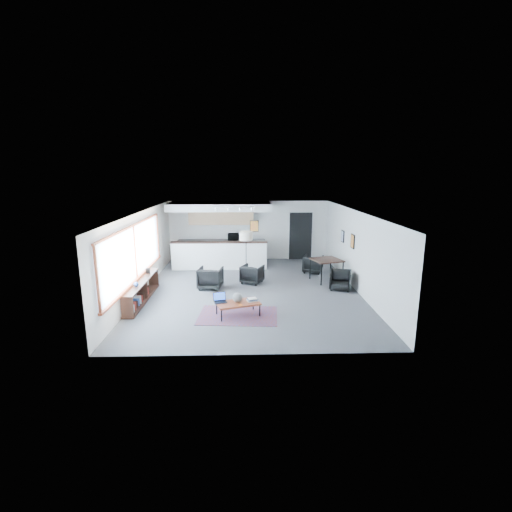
{
  "coord_description": "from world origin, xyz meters",
  "views": [
    {
      "loc": [
        -0.16,
        -11.8,
        3.84
      ],
      "look_at": [
        0.2,
        0.4,
        1.06
      ],
      "focal_mm": 26.0,
      "sensor_mm": 36.0,
      "label": 1
    }
  ],
  "objects_px": {
    "coffee_table": "(238,303)",
    "floor_lamp": "(246,238)",
    "ceramic_pot": "(238,298)",
    "armchair_left": "(210,277)",
    "book_stack": "(252,300)",
    "dining_chair_near": "(340,281)",
    "dining_table": "(327,261)",
    "dining_chair_far": "(313,265)",
    "laptop": "(220,299)",
    "armchair_right": "(252,273)",
    "microwave": "(234,236)"
  },
  "relations": [
    {
      "from": "armchair_left",
      "to": "microwave",
      "type": "relative_size",
      "value": 1.51
    },
    {
      "from": "coffee_table",
      "to": "floor_lamp",
      "type": "bearing_deg",
      "value": 68.44
    },
    {
      "from": "microwave",
      "to": "dining_chair_far",
      "type": "bearing_deg",
      "value": -34.42
    },
    {
      "from": "laptop",
      "to": "book_stack",
      "type": "height_order",
      "value": "laptop"
    },
    {
      "from": "ceramic_pot",
      "to": "dining_chair_far",
      "type": "bearing_deg",
      "value": 56.83
    },
    {
      "from": "coffee_table",
      "to": "laptop",
      "type": "xyz_separation_m",
      "value": [
        -0.49,
        0.08,
        0.1
      ]
    },
    {
      "from": "coffee_table",
      "to": "armchair_left",
      "type": "xyz_separation_m",
      "value": [
        -0.97,
        2.47,
        0.04
      ]
    },
    {
      "from": "ceramic_pot",
      "to": "armchair_left",
      "type": "height_order",
      "value": "armchair_left"
    },
    {
      "from": "laptop",
      "to": "armchair_left",
      "type": "height_order",
      "value": "armchair_left"
    },
    {
      "from": "laptop",
      "to": "dining_chair_far",
      "type": "distance_m",
      "value": 5.46
    },
    {
      "from": "book_stack",
      "to": "armchair_left",
      "type": "distance_m",
      "value": 2.73
    },
    {
      "from": "coffee_table",
      "to": "laptop",
      "type": "bearing_deg",
      "value": 152.16
    },
    {
      "from": "book_stack",
      "to": "armchair_right",
      "type": "height_order",
      "value": "armchair_right"
    },
    {
      "from": "ceramic_pot",
      "to": "floor_lamp",
      "type": "distance_m",
      "value": 4.04
    },
    {
      "from": "coffee_table",
      "to": "ceramic_pot",
      "type": "bearing_deg",
      "value": 89.86
    },
    {
      "from": "laptop",
      "to": "armchair_right",
      "type": "xyz_separation_m",
      "value": [
        0.94,
        2.97,
        -0.09
      ]
    },
    {
      "from": "armchair_left",
      "to": "ceramic_pot",
      "type": "bearing_deg",
      "value": 120.03
    },
    {
      "from": "book_stack",
      "to": "dining_chair_near",
      "type": "distance_m",
      "value": 3.65
    },
    {
      "from": "laptop",
      "to": "ceramic_pot",
      "type": "xyz_separation_m",
      "value": [
        0.49,
        -0.06,
        0.06
      ]
    },
    {
      "from": "dining_chair_near",
      "to": "dining_chair_far",
      "type": "height_order",
      "value": "dining_chair_far"
    },
    {
      "from": "laptop",
      "to": "floor_lamp",
      "type": "distance_m",
      "value": 4.06
    },
    {
      "from": "book_stack",
      "to": "dining_chair_far",
      "type": "distance_m",
      "value": 4.95
    },
    {
      "from": "ceramic_pot",
      "to": "armchair_left",
      "type": "distance_m",
      "value": 2.63
    },
    {
      "from": "armchair_right",
      "to": "dining_table",
      "type": "distance_m",
      "value": 2.69
    },
    {
      "from": "dining_table",
      "to": "dining_chair_far",
      "type": "height_order",
      "value": "dining_table"
    },
    {
      "from": "coffee_table",
      "to": "laptop",
      "type": "distance_m",
      "value": 0.51
    },
    {
      "from": "microwave",
      "to": "armchair_left",
      "type": "bearing_deg",
      "value": -101.41
    },
    {
      "from": "book_stack",
      "to": "dining_chair_far",
      "type": "relative_size",
      "value": 0.53
    },
    {
      "from": "book_stack",
      "to": "laptop",
      "type": "bearing_deg",
      "value": -178.84
    },
    {
      "from": "armchair_left",
      "to": "microwave",
      "type": "distance_m",
      "value": 4.07
    },
    {
      "from": "ceramic_pot",
      "to": "dining_chair_far",
      "type": "xyz_separation_m",
      "value": [
        2.86,
        4.37,
        -0.2
      ]
    },
    {
      "from": "armchair_left",
      "to": "coffee_table",
      "type": "bearing_deg",
      "value": 120.0
    },
    {
      "from": "dining_table",
      "to": "microwave",
      "type": "height_order",
      "value": "microwave"
    },
    {
      "from": "book_stack",
      "to": "microwave",
      "type": "relative_size",
      "value": 0.64
    },
    {
      "from": "book_stack",
      "to": "armchair_right",
      "type": "relative_size",
      "value": 0.47
    },
    {
      "from": "ceramic_pot",
      "to": "microwave",
      "type": "xyz_separation_m",
      "value": [
        -0.28,
        6.39,
        0.6
      ]
    },
    {
      "from": "armchair_left",
      "to": "armchair_right",
      "type": "bearing_deg",
      "value": -149.07
    },
    {
      "from": "laptop",
      "to": "dining_chair_far",
      "type": "bearing_deg",
      "value": 36.04
    },
    {
      "from": "armchair_right",
      "to": "dining_chair_far",
      "type": "relative_size",
      "value": 1.14
    },
    {
      "from": "dining_chair_near",
      "to": "floor_lamp",
      "type": "bearing_deg",
      "value": 167.14
    },
    {
      "from": "laptop",
      "to": "microwave",
      "type": "height_order",
      "value": "microwave"
    },
    {
      "from": "coffee_table",
      "to": "armchair_left",
      "type": "relative_size",
      "value": 1.64
    },
    {
      "from": "coffee_table",
      "to": "floor_lamp",
      "type": "xyz_separation_m",
      "value": [
        0.24,
        3.94,
        1.13
      ]
    },
    {
      "from": "laptop",
      "to": "book_stack",
      "type": "distance_m",
      "value": 0.89
    },
    {
      "from": "coffee_table",
      "to": "dining_table",
      "type": "xyz_separation_m",
      "value": [
        3.11,
        3.21,
        0.38
      ]
    },
    {
      "from": "armchair_left",
      "to": "microwave",
      "type": "bearing_deg",
      "value": -91.15
    },
    {
      "from": "coffee_table",
      "to": "dining_chair_far",
      "type": "bearing_deg",
      "value": 38.96
    },
    {
      "from": "dining_chair_near",
      "to": "microwave",
      "type": "height_order",
      "value": "microwave"
    },
    {
      "from": "ceramic_pot",
      "to": "floor_lamp",
      "type": "bearing_deg",
      "value": 86.4
    },
    {
      "from": "coffee_table",
      "to": "floor_lamp",
      "type": "height_order",
      "value": "floor_lamp"
    }
  ]
}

